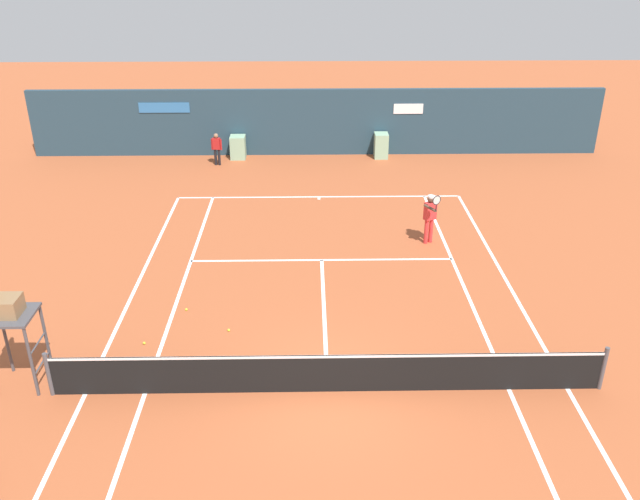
{
  "coord_description": "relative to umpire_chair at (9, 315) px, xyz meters",
  "views": [
    {
      "loc": [
        -0.38,
        -11.77,
        9.18
      ],
      "look_at": [
        -0.07,
        5.46,
        0.8
      ],
      "focal_mm": 37.36,
      "sensor_mm": 36.0,
      "label": 1
    }
  ],
  "objects": [
    {
      "name": "ground_plane",
      "position": [
        6.77,
        0.14,
        -1.77
      ],
      "size": [
        80.0,
        80.0,
        0.01
      ],
      "color": "#A8512D"
    },
    {
      "name": "tennis_net",
      "position": [
        6.77,
        -0.44,
        -1.26
      ],
      "size": [
        12.1,
        0.1,
        1.07
      ],
      "color": "#4C4C51",
      "rests_on": "ground_plane"
    },
    {
      "name": "sponsor_back_wall",
      "position": [
        6.75,
        16.54,
        -0.36
      ],
      "size": [
        25.0,
        1.02,
        2.9
      ],
      "color": "#233D4C",
      "rests_on": "ground_plane"
    },
    {
      "name": "umpire_chair",
      "position": [
        0.0,
        0.0,
        0.0
      ],
      "size": [
        1.0,
        1.0,
        2.59
      ],
      "rotation": [
        0.0,
        0.0,
        -1.57
      ],
      "color": "#47474C",
      "rests_on": "ground_plane"
    },
    {
      "name": "player_on_baseline",
      "position": [
        10.23,
        7.14,
        -0.79
      ],
      "size": [
        0.48,
        0.85,
        1.85
      ],
      "rotation": [
        0.0,
        0.0,
        3.63
      ],
      "color": "red",
      "rests_on": "ground_plane"
    },
    {
      "name": "ball_kid_centre_post",
      "position": [
        2.5,
        15.1,
        -0.97
      ],
      "size": [
        0.46,
        0.22,
        1.38
      ],
      "rotation": [
        0.0,
        0.0,
        2.99
      ],
      "color": "black",
      "rests_on": "ground_plane"
    },
    {
      "name": "tennis_ball_by_sideline",
      "position": [
        4.34,
        2.02,
        -1.74
      ],
      "size": [
        0.07,
        0.07,
        0.07
      ],
      "primitive_type": "sphere",
      "color": "#CCE033",
      "rests_on": "ground_plane"
    },
    {
      "name": "tennis_ball_near_service_line",
      "position": [
        3.11,
        3.05,
        -1.74
      ],
      "size": [
        0.07,
        0.07,
        0.07
      ],
      "primitive_type": "sphere",
      "color": "#CCE033",
      "rests_on": "ground_plane"
    },
    {
      "name": "tennis_ball_mid_court",
      "position": [
        2.34,
        1.47,
        -1.74
      ],
      "size": [
        0.07,
        0.07,
        0.07
      ],
      "primitive_type": "sphere",
      "color": "#CCE033",
      "rests_on": "ground_plane"
    }
  ]
}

